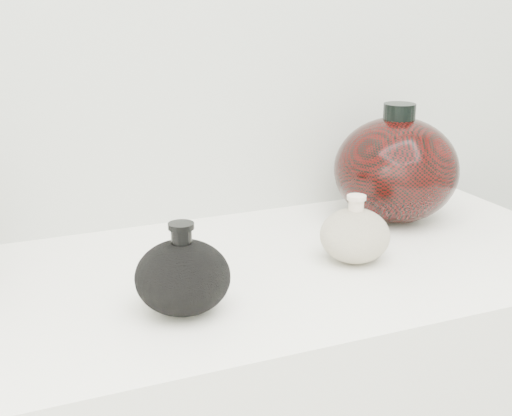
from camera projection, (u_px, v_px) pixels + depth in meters
name	position (u px, v px, depth m)	size (l,w,h in m)	color
black_gourd_vase	(183.00, 276.00, 0.89)	(0.14, 0.14, 0.12)	black
cream_gourd_vase	(355.00, 235.00, 1.06)	(0.13, 0.13, 0.10)	beige
right_round_pot	(396.00, 169.00, 1.23)	(0.27, 0.27, 0.21)	black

